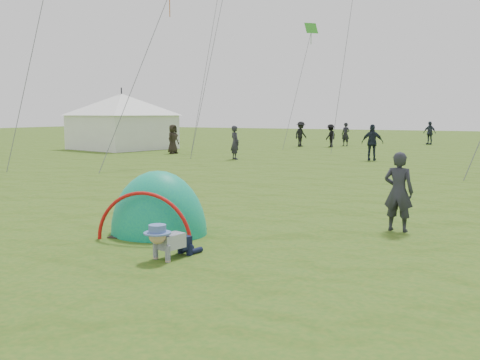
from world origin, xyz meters
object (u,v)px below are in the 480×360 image
at_px(crawling_toddler, 168,240).
at_px(standing_adult, 399,192).
at_px(popup_tent, 159,233).
at_px(event_marquee, 122,119).

relative_size(crawling_toddler, standing_adult, 0.50).
relative_size(popup_tent, standing_adult, 1.56).
distance_m(popup_tent, standing_adult, 4.78).
height_order(popup_tent, event_marquee, event_marquee).
bearing_deg(popup_tent, standing_adult, 16.92).
bearing_deg(popup_tent, crawling_toddler, -62.50).
height_order(crawling_toddler, popup_tent, popup_tent).
bearing_deg(standing_adult, popup_tent, 34.03).
bearing_deg(crawling_toddler, popup_tent, 143.46).
distance_m(popup_tent, event_marquee, 25.95).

